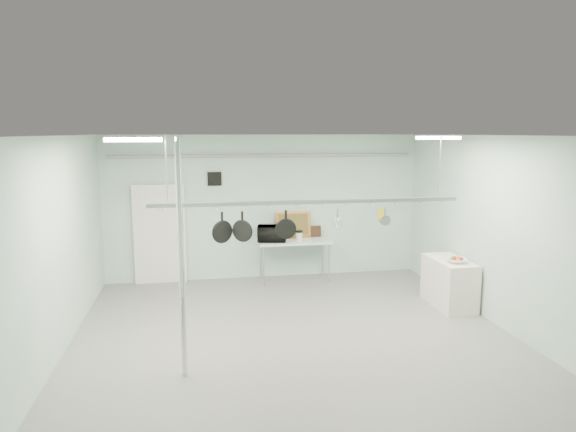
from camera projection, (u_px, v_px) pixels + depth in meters
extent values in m
plane|color=gray|center=(300.00, 348.00, 7.82)|extent=(8.00, 8.00, 0.00)
cube|color=silver|center=(300.00, 136.00, 7.30)|extent=(7.00, 8.00, 0.02)
cube|color=silver|center=(265.00, 207.00, 11.44)|extent=(7.00, 0.02, 3.20)
cube|color=silver|center=(515.00, 237.00, 8.16)|extent=(0.02, 8.00, 3.20)
cube|color=silver|center=(160.00, 235.00, 11.08)|extent=(1.10, 0.10, 2.20)
cube|color=black|center=(214.00, 179.00, 11.12)|extent=(0.30, 0.04, 0.30)
cylinder|color=gray|center=(265.00, 155.00, 11.16)|extent=(6.60, 0.07, 0.07)
cylinder|color=silver|center=(181.00, 260.00, 6.68)|extent=(0.08, 0.08, 3.20)
cube|color=silver|center=(294.00, 241.00, 11.28)|extent=(1.60, 0.70, 0.05)
cylinder|color=#B7B7BC|center=(264.00, 266.00, 10.95)|extent=(0.04, 0.04, 0.86)
cylinder|color=#B7B7BC|center=(261.00, 259.00, 11.50)|extent=(0.04, 0.04, 0.86)
cylinder|color=#B7B7BC|center=(329.00, 263.00, 11.20)|extent=(0.04, 0.04, 0.86)
cylinder|color=#B7B7BC|center=(323.00, 257.00, 11.74)|extent=(0.04, 0.04, 0.86)
cube|color=silver|center=(449.00, 283.00, 9.65)|extent=(0.60, 1.20, 0.90)
cube|color=#B7B7BC|center=(309.00, 202.00, 7.79)|extent=(4.80, 0.06, 0.06)
cylinder|color=#B7B7BC|center=(166.00, 171.00, 7.35)|extent=(0.02, 0.02, 0.94)
cylinder|color=#B7B7BC|center=(440.00, 168.00, 8.07)|extent=(0.02, 0.02, 0.94)
cube|color=white|center=(134.00, 140.00, 6.15)|extent=(0.65, 0.30, 0.05)
cube|color=white|center=(438.00, 138.00, 8.30)|extent=(0.65, 0.30, 0.05)
imported|color=black|center=(272.00, 234.00, 11.13)|extent=(0.68, 0.52, 0.34)
cylinder|color=silver|center=(299.00, 237.00, 11.16)|extent=(0.18, 0.18, 0.19)
cube|color=#CC7636|center=(293.00, 225.00, 11.52)|extent=(0.78, 0.14, 0.58)
cube|color=black|center=(314.00, 231.00, 11.63)|extent=(0.30, 0.09, 0.25)
imported|color=white|center=(457.00, 260.00, 9.33)|extent=(0.44, 0.44, 0.09)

